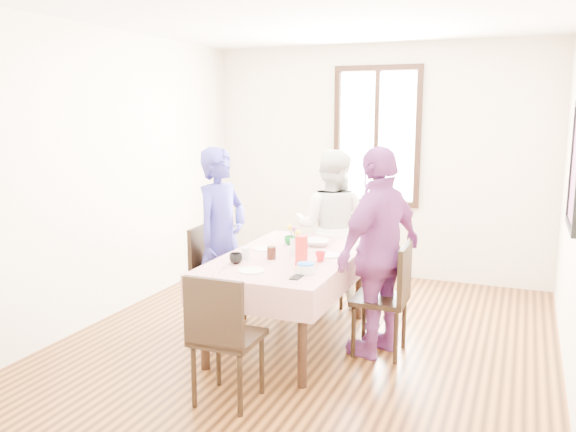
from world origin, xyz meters
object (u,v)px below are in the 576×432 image
object	(u,v)px
chair_right	(380,299)
chair_near	(228,337)
dining_table	(290,299)
person_right	(379,252)
person_far	(331,228)
chair_left	(220,276)
chair_far	(331,259)
person_left	(221,238)

from	to	relation	value
chair_right	chair_near	xyz separation A→B (m)	(-0.76, -1.17, 0.00)
dining_table	person_right	xyz separation A→B (m)	(0.74, 0.05, 0.47)
dining_table	person_far	xyz separation A→B (m)	(0.00, 1.10, 0.41)
chair_left	person_far	xyz separation A→B (m)	(0.76, 0.95, 0.33)
chair_far	person_left	xyz separation A→B (m)	(-0.74, -0.97, 0.36)
chair_right	person_right	world-z (taller)	person_right
dining_table	person_right	size ratio (longest dim) A/B	0.97
dining_table	person_left	size ratio (longest dim) A/B	1.00
chair_near	person_far	distance (m)	2.25
chair_left	chair_right	bearing A→B (deg)	82.87
person_right	chair_near	bearing A→B (deg)	-9.64
chair_right	chair_near	size ratio (longest dim) A/B	1.00
chair_left	chair_right	distance (m)	1.52
dining_table	person_right	world-z (taller)	person_right
person_left	person_far	world-z (taller)	person_left
person_far	person_right	world-z (taller)	person_right
person_left	person_right	world-z (taller)	person_right
person_far	chair_near	bearing A→B (deg)	84.92
dining_table	chair_near	world-z (taller)	chair_near
chair_right	chair_far	bearing A→B (deg)	34.63
chair_far	person_left	size ratio (longest dim) A/B	0.56
chair_right	chair_far	xyz separation A→B (m)	(-0.76, 1.07, 0.00)
chair_far	person_far	xyz separation A→B (m)	(-0.00, -0.02, 0.33)
chair_left	person_right	world-z (taller)	person_right
dining_table	person_left	bearing A→B (deg)	168.30
person_far	dining_table	bearing A→B (deg)	84.92
chair_far	person_left	bearing A→B (deg)	54.53
chair_far	person_far	size ratio (longest dim) A/B	0.58
dining_table	person_far	world-z (taller)	person_far
person_left	person_far	size ratio (longest dim) A/B	1.04
chair_right	chair_near	bearing A→B (deg)	146.38
chair_far	dining_table	bearing A→B (deg)	91.86
chair_left	person_left	distance (m)	0.36
chair_near	person_left	world-z (taller)	person_left
person_far	person_right	size ratio (longest dim) A/B	0.93
chair_left	chair_far	bearing A→B (deg)	138.63
person_left	chair_far	bearing A→B (deg)	-26.00
dining_table	chair_left	world-z (taller)	chair_left
dining_table	chair_far	world-z (taller)	chair_far
dining_table	chair_near	bearing A→B (deg)	-90.00
chair_far	person_right	distance (m)	1.36
chair_right	chair_left	bearing A→B (deg)	85.45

